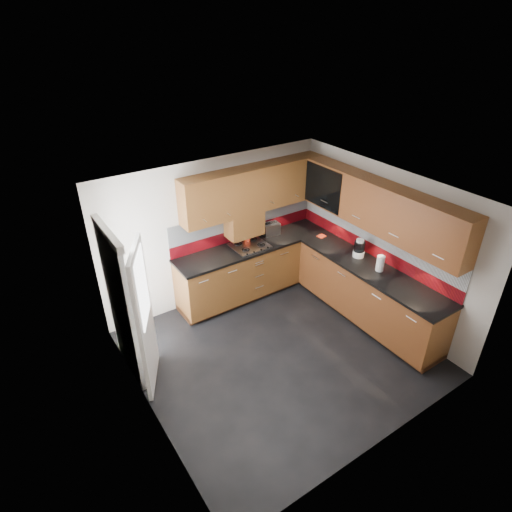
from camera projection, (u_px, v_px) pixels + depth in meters
room at (283, 264)px, 5.38m from camera, size 4.00×3.80×2.64m
base_cabinets at (307, 282)px, 6.94m from camera, size 2.70×3.20×0.95m
countertop at (309, 257)px, 6.68m from camera, size 2.72×3.22×0.04m
backsplash at (312, 231)px, 6.80m from camera, size 2.70×3.20×0.54m
upper_cabinets at (318, 198)px, 6.36m from camera, size 2.50×3.20×0.72m
extractor_hood at (244, 224)px, 6.88m from camera, size 0.60×0.33×0.40m
glass_cabinet at (330, 184)px, 6.78m from camera, size 0.32×0.80×0.66m
back_door at (131, 311)px, 5.30m from camera, size 0.42×1.19×2.04m
gas_hob at (250, 245)px, 6.92m from camera, size 0.57×0.50×0.04m
utensil_pot at (247, 236)px, 7.04m from camera, size 0.11×0.11×0.40m
toaster at (271, 229)px, 7.26m from camera, size 0.30×0.21×0.21m
food_processor at (359, 249)px, 6.59m from camera, size 0.18×0.18×0.29m
paper_towel at (380, 263)px, 6.24m from camera, size 0.12×0.12×0.24m
orange_cloth at (322, 236)px, 7.22m from camera, size 0.15×0.13×0.01m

